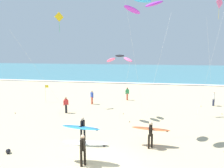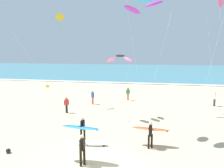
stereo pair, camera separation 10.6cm
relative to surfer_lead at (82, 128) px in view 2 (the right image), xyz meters
The scene contains 16 objects.
ground_plane 3.44m from the surfer_lead, 57.68° to the right, with size 160.00×160.00×0.00m, color #D1BA8E.
ocean_water 57.26m from the surfer_lead, 88.25° to the left, with size 160.00×60.00×0.08m, color teal.
shoreline_foam 27.60m from the surfer_lead, 86.36° to the left, with size 160.00×1.42×0.01m, color white.
surfer_lead is the anchor object (origin of this frame).
surfer_trailing 2.69m from the surfer_lead, 68.77° to the right, with size 2.52×0.94×1.71m.
surfer_third 4.42m from the surfer_lead, ahead, with size 2.43×0.89×1.71m.
kite_arc_charcoal_mid 7.44m from the surfer_lead, 75.10° to the left, with size 2.50×2.47×5.69m.
kite_diamond_rose_far 19.68m from the surfer_lead, 49.09° to the left, with size 2.05×2.13×11.82m.
kite_diamond_golden_high 12.86m from the surfer_lead, 122.20° to the left, with size 3.71×3.88×10.00m.
kite_arc_cobalt_distant 8.75m from the surfer_lead, 21.69° to the left, with size 3.38×3.29×9.24m.
bystander_red_top 7.46m from the surfer_lead, 120.57° to the left, with size 0.42×0.33×1.59m.
bystander_blue_top 10.59m from the surfer_lead, 102.50° to the left, with size 0.42×0.33×1.59m.
bystander_green_top 13.26m from the surfer_lead, 83.87° to the left, with size 0.44×0.32×1.59m.
bystander_white_top 16.43m from the surfer_lead, 47.36° to the left, with size 0.25×0.49×1.59m.
lifeguard_flag 13.04m from the surfer_lead, 127.64° to the left, with size 0.45×0.05×2.10m.
beach_ball 4.50m from the surfer_lead, 149.80° to the right, with size 0.28×0.28×0.28m, color black.
Camera 2 is at (2.79, -9.97, 5.93)m, focal length 34.44 mm.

